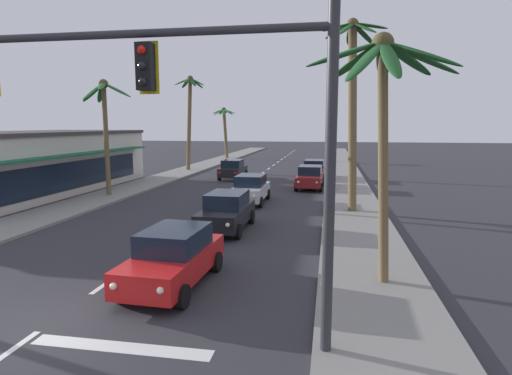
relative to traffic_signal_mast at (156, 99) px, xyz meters
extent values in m
plane|color=#2D2D33|center=(-3.00, 0.18, -5.17)|extent=(220.00, 220.00, 0.00)
cube|color=gray|center=(4.80, 20.18, -5.10)|extent=(3.20, 110.00, 0.14)
cube|color=gray|center=(-10.80, 20.18, -5.10)|extent=(3.20, 110.00, 0.14)
cube|color=silver|center=(-3.00, -1.12, -5.17)|extent=(0.16, 2.00, 0.01)
cube|color=silver|center=(-3.00, 3.06, -5.17)|extent=(0.16, 2.00, 0.01)
cube|color=silver|center=(-3.00, 7.23, -5.17)|extent=(0.16, 2.00, 0.01)
cube|color=silver|center=(-3.00, 11.41, -5.17)|extent=(0.16, 2.00, 0.01)
cube|color=silver|center=(-3.00, 15.58, -5.17)|extent=(0.16, 2.00, 0.01)
cube|color=silver|center=(-3.00, 19.76, -5.17)|extent=(0.16, 2.00, 0.01)
cube|color=silver|center=(-3.00, 23.93, -5.17)|extent=(0.16, 2.00, 0.01)
cube|color=silver|center=(-3.00, 28.11, -5.17)|extent=(0.16, 2.00, 0.01)
cube|color=silver|center=(-3.00, 32.29, -5.17)|extent=(0.16, 2.00, 0.01)
cube|color=silver|center=(-3.00, 36.46, -5.17)|extent=(0.16, 2.00, 0.01)
cube|color=silver|center=(-3.00, 40.64, -5.17)|extent=(0.16, 2.00, 0.01)
cube|color=silver|center=(-3.00, 44.81, -5.17)|extent=(0.16, 2.00, 0.01)
cube|color=silver|center=(-3.00, 48.99, -5.17)|extent=(0.16, 2.00, 0.01)
cube|color=silver|center=(-3.00, 53.16, -5.17)|extent=(0.16, 2.00, 0.01)
cube|color=silver|center=(-3.00, 57.34, -5.17)|extent=(0.16, 2.00, 0.01)
cube|color=silver|center=(-3.00, 61.52, -5.17)|extent=(0.16, 2.00, 0.01)
cube|color=silver|center=(-3.00, 65.69, -5.17)|extent=(0.16, 2.00, 0.01)
cube|color=silver|center=(-3.00, 69.87, -5.17)|extent=(0.16, 2.00, 0.01)
cube|color=silver|center=(-0.80, -0.42, -5.17)|extent=(4.00, 0.44, 0.01)
cylinder|color=#2D2D33|center=(3.47, 0.00, -1.55)|extent=(0.22, 0.22, 7.24)
cylinder|color=#2D2D33|center=(-2.03, 0.00, 1.28)|extent=(11.00, 0.16, 0.16)
cube|color=black|center=(-0.20, -0.02, 0.64)|extent=(0.32, 0.26, 0.92)
sphere|color=red|center=(-0.20, -0.16, 0.94)|extent=(0.17, 0.17, 0.17)
sphere|color=black|center=(-0.20, -0.16, 0.64)|extent=(0.17, 0.17, 0.17)
sphere|color=black|center=(-0.20, -0.16, 0.34)|extent=(0.17, 0.17, 0.17)
cube|color=yellow|center=(-0.20, 0.15, 0.64)|extent=(0.42, 0.03, 1.04)
cube|color=red|center=(-0.97, 3.09, -4.49)|extent=(1.96, 4.38, 0.72)
cube|color=black|center=(-0.96, 3.24, -3.81)|extent=(1.70, 2.27, 0.64)
cylinder|color=black|center=(-0.17, 1.63, -4.85)|extent=(0.25, 0.65, 0.64)
cylinder|color=black|center=(-1.89, 1.71, -4.85)|extent=(0.25, 0.65, 0.64)
cylinder|color=black|center=(-0.04, 4.47, -4.85)|extent=(0.25, 0.65, 0.64)
cylinder|color=black|center=(-1.76, 4.54, -4.85)|extent=(0.25, 0.65, 0.64)
sphere|color=#F9EFC6|center=(-0.45, 0.89, -4.41)|extent=(0.18, 0.18, 0.18)
sphere|color=#F9EFC6|center=(-1.69, 0.95, -4.41)|extent=(0.18, 0.18, 0.18)
cube|color=red|center=(-0.21, 5.21, -4.39)|extent=(0.24, 0.07, 0.20)
cube|color=red|center=(-1.53, 5.28, -4.39)|extent=(0.24, 0.07, 0.20)
cube|color=black|center=(-1.03, 9.79, -4.49)|extent=(1.82, 4.32, 0.72)
cube|color=black|center=(-1.03, 9.94, -3.81)|extent=(1.63, 2.22, 0.64)
cylinder|color=black|center=(-0.19, 8.36, -4.85)|extent=(0.23, 0.64, 0.64)
cylinder|color=black|center=(-1.92, 8.38, -4.85)|extent=(0.23, 0.64, 0.64)
cylinder|color=black|center=(-0.15, 11.19, -4.85)|extent=(0.23, 0.64, 0.64)
cylinder|color=black|center=(-1.88, 11.22, -4.85)|extent=(0.23, 0.64, 0.64)
sphere|color=#F9EFC6|center=(-0.45, 7.61, -4.41)|extent=(0.18, 0.18, 0.18)
sphere|color=#F9EFC6|center=(-1.69, 7.63, -4.41)|extent=(0.18, 0.18, 0.18)
cube|color=red|center=(-0.34, 11.94, -4.39)|extent=(0.24, 0.06, 0.20)
cube|color=red|center=(-1.66, 11.96, -4.39)|extent=(0.24, 0.06, 0.20)
cube|color=silver|center=(-1.21, 16.49, -4.49)|extent=(1.78, 4.31, 0.72)
cube|color=black|center=(-1.21, 16.64, -3.81)|extent=(1.61, 2.21, 0.64)
cylinder|color=black|center=(-0.36, 15.06, -4.85)|extent=(0.22, 0.64, 0.64)
cylinder|color=black|center=(-2.08, 15.07, -4.85)|extent=(0.22, 0.64, 0.64)
cylinder|color=black|center=(-0.35, 17.90, -4.85)|extent=(0.22, 0.64, 0.64)
cylinder|color=black|center=(-2.07, 17.91, -4.85)|extent=(0.22, 0.64, 0.64)
sphere|color=#F9EFC6|center=(-0.60, 14.31, -4.41)|extent=(0.18, 0.18, 0.18)
sphere|color=#F9EFC6|center=(-1.84, 14.32, -4.41)|extent=(0.18, 0.18, 0.18)
cube|color=red|center=(-0.55, 18.64, -4.39)|extent=(0.24, 0.06, 0.20)
cube|color=red|center=(-1.87, 18.65, -4.39)|extent=(0.24, 0.06, 0.20)
cube|color=black|center=(-4.83, 27.46, -4.49)|extent=(1.80, 4.32, 0.72)
cube|color=black|center=(-4.82, 27.31, -3.81)|extent=(1.62, 2.21, 0.64)
cylinder|color=black|center=(-5.70, 28.88, -4.85)|extent=(0.23, 0.64, 0.64)
cylinder|color=black|center=(-3.98, 28.89, -4.85)|extent=(0.23, 0.64, 0.64)
cylinder|color=black|center=(-5.67, 26.04, -4.85)|extent=(0.23, 0.64, 0.64)
cylinder|color=black|center=(-3.95, 26.05, -4.85)|extent=(0.23, 0.64, 0.64)
sphere|color=#B2B2AD|center=(-5.47, 29.63, -4.41)|extent=(0.18, 0.18, 0.18)
sphere|color=#B2B2AD|center=(-4.23, 29.64, -4.41)|extent=(0.18, 0.18, 0.18)
cube|color=red|center=(-5.47, 25.30, -4.39)|extent=(0.24, 0.06, 0.20)
cube|color=red|center=(-4.15, 25.31, -4.39)|extent=(0.24, 0.06, 0.20)
cube|color=maroon|center=(2.14, 28.24, -4.49)|extent=(1.88, 4.35, 0.72)
cube|color=black|center=(2.14, 28.39, -3.81)|extent=(1.66, 2.24, 0.64)
cylinder|color=black|center=(2.96, 26.80, -4.85)|extent=(0.24, 0.65, 0.64)
cylinder|color=black|center=(1.24, 26.84, -4.85)|extent=(0.24, 0.65, 0.64)
cylinder|color=black|center=(3.04, 29.63, -4.85)|extent=(0.24, 0.65, 0.64)
cylinder|color=black|center=(1.32, 29.68, -4.85)|extent=(0.24, 0.65, 0.64)
sphere|color=#B2B2AD|center=(2.70, 26.05, -4.41)|extent=(0.18, 0.18, 0.18)
sphere|color=#B2B2AD|center=(1.46, 26.09, -4.41)|extent=(0.18, 0.18, 0.18)
cube|color=red|center=(2.86, 30.38, -4.39)|extent=(0.24, 0.07, 0.20)
cube|color=red|center=(1.54, 30.42, -4.39)|extent=(0.24, 0.07, 0.20)
cube|color=maroon|center=(2.05, 22.86, -4.49)|extent=(1.87, 4.34, 0.72)
cube|color=black|center=(2.05, 23.01, -3.81)|extent=(1.65, 2.24, 0.64)
cylinder|color=black|center=(2.88, 21.42, -4.85)|extent=(0.24, 0.65, 0.64)
cylinder|color=black|center=(1.15, 21.46, -4.85)|extent=(0.24, 0.65, 0.64)
cylinder|color=black|center=(2.95, 24.26, -4.85)|extent=(0.24, 0.65, 0.64)
cylinder|color=black|center=(1.22, 24.30, -4.85)|extent=(0.24, 0.65, 0.64)
sphere|color=#B2B2AD|center=(2.62, 20.67, -4.41)|extent=(0.18, 0.18, 0.18)
sphere|color=#B2B2AD|center=(1.38, 20.71, -4.41)|extent=(0.18, 0.18, 0.18)
cube|color=red|center=(2.76, 25.00, -4.39)|extent=(0.24, 0.07, 0.20)
cube|color=red|center=(1.44, 25.04, -4.39)|extent=(0.24, 0.07, 0.20)
cylinder|color=brown|center=(-10.72, 16.98, -1.59)|extent=(0.30, 0.30, 7.17)
ellipsoid|color=#236028|center=(-9.81, 16.98, 1.65)|extent=(1.89, 0.41, 1.02)
ellipsoid|color=#236028|center=(-10.31, 17.84, 1.75)|extent=(1.21, 1.94, 0.82)
ellipsoid|color=#236028|center=(-11.27, 17.61, 1.53)|extent=(1.46, 1.59, 1.25)
ellipsoid|color=#236028|center=(-11.55, 17.13, 1.53)|extent=(1.81, 0.71, 1.25)
ellipsoid|color=#236028|center=(-10.97, 16.17, 1.53)|extent=(0.91, 1.80, 1.25)
ellipsoid|color=#236028|center=(-10.34, 16.08, 1.83)|extent=(1.15, 1.99, 0.67)
sphere|color=#4C4223|center=(-10.72, 16.98, 2.05)|extent=(0.60, 0.60, 0.60)
cylinder|color=brown|center=(-10.60, 32.90, -0.60)|extent=(0.83, 0.39, 9.16)
ellipsoid|color=#1E5123|center=(-9.61, 32.71, 3.69)|extent=(1.68, 0.77, 0.90)
ellipsoid|color=#1E5123|center=(-9.91, 33.48, 3.62)|extent=(1.30, 1.47, 1.03)
ellipsoid|color=#1E5123|center=(-10.42, 33.72, 3.78)|extent=(0.48, 1.72, 0.71)
ellipsoid|color=#1E5123|center=(-10.97, 33.38, 3.65)|extent=(1.49, 1.31, 0.98)
ellipsoid|color=#1E5123|center=(-11.04, 32.46, 3.71)|extent=(1.59, 1.25, 0.87)
ellipsoid|color=#1E5123|center=(-10.40, 32.08, 3.78)|extent=(0.45, 1.71, 0.72)
ellipsoid|color=#1E5123|center=(-9.92, 32.31, 3.62)|extent=(1.28, 1.48, 1.03)
sphere|color=#4C4223|center=(-10.38, 32.90, 4.03)|extent=(0.60, 0.60, 0.60)
cylinder|color=brown|center=(-10.84, 48.82, -1.82)|extent=(0.82, 0.43, 6.71)
ellipsoid|color=#2D702D|center=(-10.21, 48.74, 1.31)|extent=(1.75, 0.57, 0.76)
ellipsoid|color=#2D702D|center=(-10.57, 49.48, 1.26)|extent=(1.31, 1.60, 0.86)
ellipsoid|color=#2D702D|center=(-11.09, 49.67, 1.37)|extent=(0.49, 1.77, 0.65)
ellipsoid|color=#2D702D|center=(-11.53, 49.49, 1.29)|extent=(1.33, 1.61, 0.81)
ellipsoid|color=#2D702D|center=(-11.87, 48.97, 1.34)|extent=(1.77, 0.69, 0.72)
ellipsoid|color=#2D702D|center=(-11.60, 48.27, 1.21)|extent=(1.44, 1.44, 0.97)
ellipsoid|color=#2D702D|center=(-10.88, 48.07, 1.18)|extent=(0.73, 1.66, 1.01)
ellipsoid|color=#2D702D|center=(-10.42, 48.25, 1.35)|extent=(1.55, 1.47, 0.69)
sphere|color=#4C4223|center=(-11.04, 48.82, 1.58)|extent=(0.60, 0.60, 0.60)
cylinder|color=brown|center=(4.95, 4.11, -1.77)|extent=(0.60, 0.28, 6.80)
ellipsoid|color=#1E5123|center=(5.79, 4.13, 1.28)|extent=(2.08, 0.44, 1.02)
ellipsoid|color=#1E5123|center=(5.56, 4.79, 1.34)|extent=(1.85, 1.69, 0.90)
ellipsoid|color=#1E5123|center=(4.93, 5.14, 1.34)|extent=(0.68, 2.14, 0.90)
ellipsoid|color=#1E5123|center=(4.10, 4.87, 1.31)|extent=(1.70, 1.82, 0.96)
ellipsoid|color=#1E5123|center=(3.78, 4.47, 1.47)|extent=(2.19, 1.10, 0.63)
ellipsoid|color=#1E5123|center=(3.76, 3.89, 1.39)|extent=(2.17, 0.85, 0.81)
ellipsoid|color=#1E5123|center=(4.29, 3.34, 1.12)|extent=(1.37, 1.84, 1.31)
ellipsoid|color=#1E5123|center=(4.88, 3.19, 1.13)|extent=(0.60, 1.96, 1.30)
ellipsoid|color=#1E5123|center=(5.71, 3.67, 1.32)|extent=(2.06, 1.27, 0.95)
sphere|color=#4C4223|center=(4.79, 4.11, 1.67)|extent=(0.60, 0.60, 0.60)
cylinder|color=brown|center=(4.56, 14.50, -0.36)|extent=(0.73, 0.44, 9.64)
ellipsoid|color=#1E5123|center=(5.26, 14.33, 4.36)|extent=(1.79, 0.73, 0.53)
ellipsoid|color=#1E5123|center=(5.00, 14.95, 4.08)|extent=(1.48, 1.27, 1.07)
ellipsoid|color=#1E5123|center=(4.36, 15.29, 4.17)|extent=(0.52, 1.67, 0.90)
ellipsoid|color=#1E5123|center=(3.74, 15.00, 4.29)|extent=(1.63, 1.34, 0.66)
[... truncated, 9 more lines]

